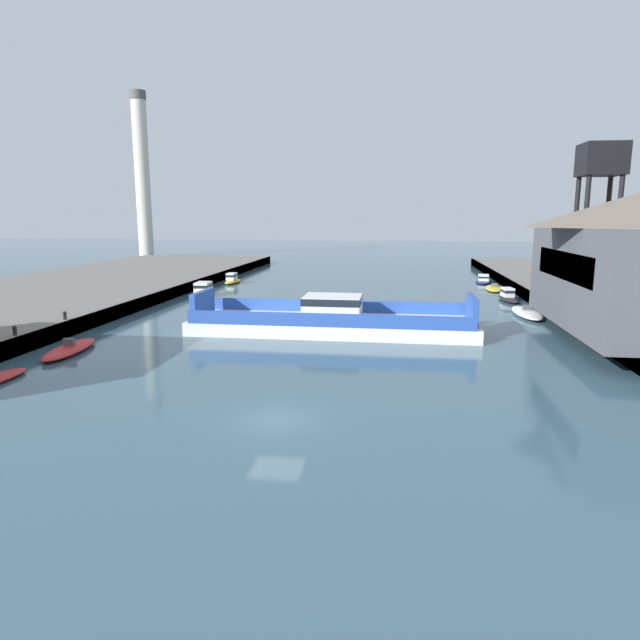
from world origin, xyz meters
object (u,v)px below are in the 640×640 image
(chain_ferry, at_px, (333,321))
(moored_boat_near_right, at_px, (527,313))
(moored_boat_upstream_a, at_px, (483,280))
(moored_boat_upstream_b, at_px, (70,349))
(moored_boat_mid_right, at_px, (232,279))
(crane_tower, at_px, (600,177))
(moored_boat_near_left, at_px, (203,291))
(moored_boat_far_left, at_px, (508,296))
(moored_boat_mid_left, at_px, (494,288))
(smokestack_distant_a, at_px, (142,171))

(chain_ferry, height_order, moored_boat_near_right, chain_ferry)
(moored_boat_near_right, xyz_separation_m, moored_boat_upstream_a, (-0.08, 27.76, 0.17))
(chain_ferry, distance_m, moored_boat_upstream_b, 20.57)
(moored_boat_mid_right, distance_m, crane_tower, 49.91)
(moored_boat_near_left, distance_m, moored_boat_near_right, 37.34)
(moored_boat_near_left, height_order, crane_tower, crane_tower)
(moored_boat_near_left, height_order, moored_boat_far_left, moored_boat_near_left)
(moored_boat_upstream_b, bearing_deg, crane_tower, 23.70)
(moored_boat_near_right, xyz_separation_m, moored_boat_upstream_b, (-36.23, -20.20, -0.01))
(moored_boat_near_left, bearing_deg, moored_boat_upstream_b, -89.72)
(moored_boat_mid_right, distance_m, moored_boat_upstream_a, 37.04)
(moored_boat_mid_left, distance_m, smokestack_distant_a, 91.45)
(crane_tower, bearing_deg, moored_boat_mid_left, 102.29)
(moored_boat_far_left, bearing_deg, moored_boat_mid_right, 161.34)
(moored_boat_near_left, height_order, moored_boat_upstream_b, moored_boat_near_left)
(moored_boat_mid_right, xyz_separation_m, smokestack_distant_a, (-36.06, 49.34, 19.51))
(moored_boat_near_right, bearing_deg, moored_boat_upstream_a, 90.16)
(moored_boat_far_left, height_order, moored_boat_upstream_a, moored_boat_far_left)
(moored_boat_near_right, height_order, moored_boat_mid_left, moored_boat_near_right)
(moored_boat_near_left, xyz_separation_m, crane_tower, (41.43, -10.50, 12.53))
(moored_boat_mid_left, bearing_deg, crane_tower, -77.71)
(moored_boat_near_right, xyz_separation_m, moored_boat_mid_right, (-36.70, 22.19, 0.27))
(moored_boat_near_left, relative_size, smokestack_distant_a, 0.20)
(moored_boat_near_left, xyz_separation_m, moored_boat_far_left, (36.41, 1.36, -0.08))
(moored_boat_mid_left, xyz_separation_m, crane_tower, (4.84, -22.21, 12.99))
(moored_boat_upstream_b, height_order, smokestack_distant_a, smokestack_distant_a)
(chain_ferry, bearing_deg, moored_boat_mid_left, 58.78)
(moored_boat_near_left, bearing_deg, chain_ferry, -45.87)
(moored_boat_mid_left, xyz_separation_m, moored_boat_far_left, (-0.18, -10.34, 0.38))
(moored_boat_mid_right, xyz_separation_m, crane_tower, (41.75, -24.26, 12.60))
(moored_boat_near_right, bearing_deg, chain_ferry, -150.55)
(chain_ferry, xyz_separation_m, smokestack_distant_a, (-54.54, 81.82, 19.11))
(chain_ferry, bearing_deg, moored_boat_upstream_a, 64.51)
(chain_ferry, distance_m, smokestack_distant_a, 100.17)
(moored_boat_near_left, xyz_separation_m, moored_boat_upstream_a, (36.29, 19.34, -0.18))
(chain_ferry, height_order, moored_boat_mid_right, chain_ferry)
(moored_boat_mid_right, relative_size, moored_boat_far_left, 0.98)
(moored_boat_near_right, height_order, moored_boat_far_left, moored_boat_far_left)
(moored_boat_upstream_a, bearing_deg, chain_ferry, -115.49)
(moored_boat_mid_right, bearing_deg, moored_boat_far_left, -18.66)
(moored_boat_far_left, relative_size, moored_boat_upstream_a, 0.92)
(chain_ferry, xyz_separation_m, crane_tower, (23.28, 8.21, 12.20))
(moored_boat_far_left, bearing_deg, crane_tower, -67.08)
(moored_boat_near_left, distance_m, moored_boat_mid_right, 13.77)
(moored_boat_near_left, height_order, moored_boat_mid_right, moored_boat_near_left)
(moored_boat_mid_left, relative_size, moored_boat_upstream_b, 1.05)
(moored_boat_mid_left, height_order, moored_boat_upstream_b, moored_boat_upstream_b)
(moored_boat_near_right, distance_m, moored_boat_upstream_a, 27.76)
(moored_boat_near_right, distance_m, moored_boat_mid_left, 20.13)
(moored_boat_mid_right, height_order, smokestack_distant_a, smokestack_distant_a)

